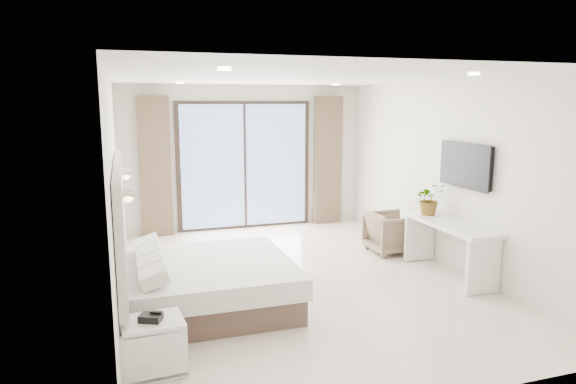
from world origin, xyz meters
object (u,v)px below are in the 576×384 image
(nightstand, at_px, (153,346))
(bed, at_px, (206,284))
(armchair, at_px, (391,231))
(console_desk, at_px, (449,237))

(nightstand, bearing_deg, bed, 58.39)
(bed, relative_size, nightstand, 3.41)
(bed, relative_size, armchair, 2.74)
(console_desk, bearing_deg, nightstand, -160.99)
(console_desk, distance_m, armchair, 1.29)
(bed, bearing_deg, nightstand, -117.07)
(nightstand, bearing_deg, armchair, 29.91)
(bed, distance_m, armchair, 3.45)
(nightstand, relative_size, console_desk, 0.35)
(bed, relative_size, console_desk, 1.20)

